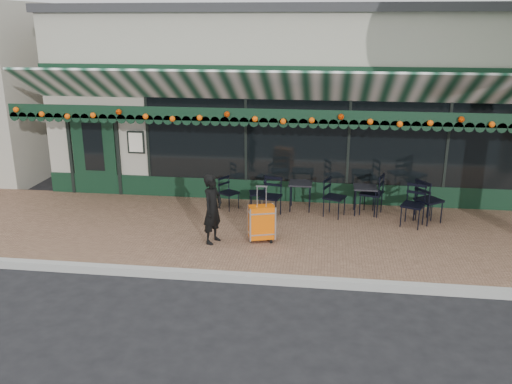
# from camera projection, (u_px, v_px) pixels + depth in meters

# --- Properties ---
(ground) EXTENTS (80.00, 80.00, 0.00)m
(ground) POSITION_uv_depth(u_px,v_px,m) (269.00, 281.00, 9.39)
(ground) COLOR black
(ground) RESTS_ON ground
(sidewalk) EXTENTS (18.00, 4.00, 0.15)m
(sidewalk) POSITION_uv_depth(u_px,v_px,m) (280.00, 234.00, 11.26)
(sidewalk) COLOR brown
(sidewalk) RESTS_ON ground
(curb) EXTENTS (18.00, 0.16, 0.15)m
(curb) POSITION_uv_depth(u_px,v_px,m) (269.00, 279.00, 9.30)
(curb) COLOR #9E9E99
(curb) RESTS_ON ground
(restaurant_building) EXTENTS (12.00, 9.60, 4.50)m
(restaurant_building) POSITION_uv_depth(u_px,v_px,m) (298.00, 93.00, 16.11)
(restaurant_building) COLOR #9D9788
(restaurant_building) RESTS_ON ground
(woman) EXTENTS (0.49, 0.59, 1.37)m
(woman) POSITION_uv_depth(u_px,v_px,m) (213.00, 209.00, 10.47)
(woman) COLOR black
(woman) RESTS_ON sidewalk
(suitcase) EXTENTS (0.55, 0.41, 1.13)m
(suitcase) POSITION_uv_depth(u_px,v_px,m) (262.00, 223.00, 10.62)
(suitcase) COLOR #DE5807
(suitcase) RESTS_ON sidewalk
(cafe_table_a) EXTENTS (0.52, 0.52, 0.64)m
(cafe_table_a) POSITION_uv_depth(u_px,v_px,m) (365.00, 189.00, 12.08)
(cafe_table_a) COLOR black
(cafe_table_a) RESTS_ON sidewalk
(cafe_table_b) EXTENTS (0.52, 0.52, 0.64)m
(cafe_table_b) POSITION_uv_depth(u_px,v_px,m) (301.00, 185.00, 12.36)
(cafe_table_b) COLOR black
(cafe_table_b) RESTS_ON sidewalk
(chair_a_left) EXTENTS (0.60, 0.60, 0.95)m
(chair_a_left) POSITION_uv_depth(u_px,v_px,m) (371.00, 194.00, 12.09)
(chair_a_left) COLOR black
(chair_a_left) RESTS_ON sidewalk
(chair_a_right) EXTENTS (0.43, 0.43, 0.79)m
(chair_a_right) POSITION_uv_depth(u_px,v_px,m) (424.00, 201.00, 11.86)
(chair_a_right) COLOR black
(chair_a_right) RESTS_ON sidewalk
(chair_a_front) EXTENTS (0.59, 0.59, 0.91)m
(chair_a_front) POSITION_uv_depth(u_px,v_px,m) (413.00, 206.00, 11.38)
(chair_a_front) COLOR black
(chair_a_front) RESTS_ON sidewalk
(chair_a_extra) EXTENTS (0.68, 0.68, 0.97)m
(chair_a_extra) POSITION_uv_depth(u_px,v_px,m) (429.00, 201.00, 11.59)
(chair_a_extra) COLOR black
(chair_a_extra) RESTS_ON sidewalk
(chair_b_left) EXTENTS (0.47, 0.47, 0.78)m
(chair_b_left) POSITION_uv_depth(u_px,v_px,m) (258.00, 193.00, 12.40)
(chair_b_left) COLOR black
(chair_b_left) RESTS_ON sidewalk
(chair_b_right) EXTENTS (0.56, 0.56, 0.86)m
(chair_b_right) POSITION_uv_depth(u_px,v_px,m) (334.00, 198.00, 11.96)
(chair_b_right) COLOR black
(chair_b_right) RESTS_ON sidewalk
(chair_b_front) EXTENTS (0.53, 0.53, 0.89)m
(chair_b_front) POSITION_uv_depth(u_px,v_px,m) (270.00, 197.00, 11.94)
(chair_b_front) COLOR black
(chair_b_front) RESTS_ON sidewalk
(chair_solo) EXTENTS (0.53, 0.53, 0.76)m
(chair_solo) POSITION_uv_depth(u_px,v_px,m) (229.00, 193.00, 12.46)
(chair_solo) COLOR black
(chair_solo) RESTS_ON sidewalk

